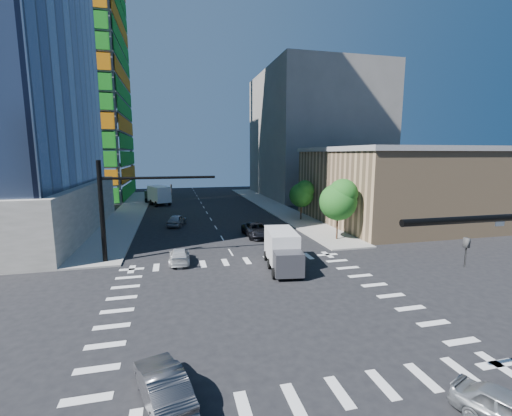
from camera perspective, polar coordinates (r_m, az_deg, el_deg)
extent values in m
plane|color=black|center=(23.28, 0.84, -15.54)|extent=(160.00, 160.00, 0.00)
cube|color=silver|center=(23.28, 0.84, -15.53)|extent=(20.00, 20.00, 0.01)
cube|color=gray|center=(63.79, 2.70, 0.34)|extent=(5.00, 60.00, 0.15)
cube|color=gray|center=(61.67, -20.19, -0.51)|extent=(5.00, 60.00, 0.15)
cube|color=#1A9421|center=(84.36, -21.13, 18.55)|extent=(0.12, 24.00, 49.00)
cube|color=orange|center=(74.81, -32.59, 19.08)|extent=(24.00, 0.12, 49.00)
cube|color=tan|center=(52.42, 21.77, 3.25)|extent=(20.00, 22.00, 10.00)
cube|color=slate|center=(52.21, 22.11, 9.04)|extent=(20.50, 22.50, 0.60)
cube|color=slate|center=(82.24, 9.69, 11.90)|extent=(24.00, 30.00, 28.00)
imported|color=black|center=(13.35, 31.50, -6.31)|extent=(0.16, 0.20, 1.00)
cylinder|color=black|center=(32.97, -24.30, -0.56)|extent=(0.40, 0.40, 9.00)
cylinder|color=black|center=(32.09, -15.81, 4.87)|extent=(10.00, 0.24, 0.24)
imported|color=black|center=(32.16, -13.94, 2.99)|extent=(0.16, 0.20, 1.00)
cylinder|color=#382316|center=(39.72, 13.35, -3.43)|extent=(0.20, 0.20, 2.27)
sphere|color=#175516|center=(39.19, 13.52, 0.99)|extent=(4.16, 4.16, 4.16)
sphere|color=#286C24|center=(38.99, 14.29, 2.36)|extent=(3.25, 3.25, 3.25)
cylinder|color=#382316|center=(50.63, 7.50, -0.81)|extent=(0.20, 0.20, 1.92)
sphere|color=#175516|center=(50.26, 7.56, 2.13)|extent=(3.52, 3.52, 3.52)
sphere|color=#286C24|center=(50.03, 8.13, 3.04)|extent=(2.75, 2.75, 2.75)
imported|color=black|center=(40.46, 0.11, -3.67)|extent=(2.83, 5.79, 1.58)
imported|color=white|center=(31.76, -12.64, -7.75)|extent=(1.94, 4.46, 1.28)
imported|color=#97999E|center=(47.65, -13.09, -1.98)|extent=(3.01, 4.95, 1.58)
imported|color=#46464B|center=(15.54, -15.29, -26.54)|extent=(2.67, 4.58, 1.43)
cube|color=silver|center=(29.06, 4.56, -6.64)|extent=(2.98, 5.15, 2.53)
cube|color=#393A40|center=(29.24, 4.55, -7.83)|extent=(2.46, 2.04, 1.85)
cube|color=white|center=(68.87, -16.17, 2.35)|extent=(4.61, 6.18, 2.90)
cube|color=#393A40|center=(68.95, -16.15, 1.75)|extent=(3.14, 2.84, 2.12)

